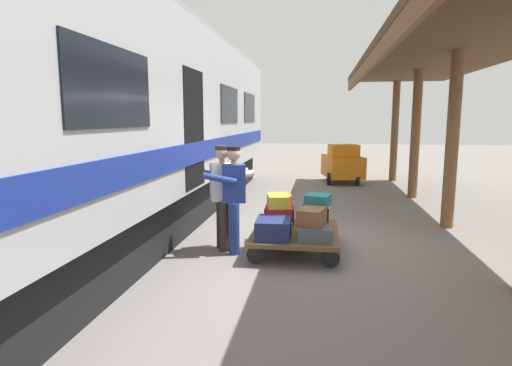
% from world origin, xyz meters
% --- Properties ---
extents(ground_plane, '(60.00, 60.00, 0.00)m').
position_xyz_m(ground_plane, '(0.00, 0.00, 0.00)').
color(ground_plane, slate).
extents(platform_canopy, '(3.20, 16.97, 3.56)m').
position_xyz_m(platform_canopy, '(-2.42, -0.00, 3.27)').
color(platform_canopy, brown).
rests_on(platform_canopy, ground_plane).
extents(train_car, '(3.02, 16.19, 4.00)m').
position_xyz_m(train_car, '(3.65, -0.00, 2.06)').
color(train_car, '#B7BABF').
rests_on(train_car, ground_plane).
extents(luggage_cart, '(1.36, 1.72, 0.35)m').
position_xyz_m(luggage_cart, '(0.39, 0.36, 0.30)').
color(luggage_cart, brown).
rests_on(luggage_cart, ground_plane).
extents(suitcase_cream_canvas, '(0.55, 0.67, 0.18)m').
position_xyz_m(suitcase_cream_canvas, '(0.69, 0.36, 0.44)').
color(suitcase_cream_canvas, beige).
rests_on(suitcase_cream_canvas, luggage_cart).
extents(suitcase_navy_fabric, '(0.53, 0.65, 0.29)m').
position_xyz_m(suitcase_navy_fabric, '(0.69, 0.83, 0.49)').
color(suitcase_navy_fabric, navy).
rests_on(suitcase_navy_fabric, luggage_cart).
extents(suitcase_slate_roller, '(0.53, 0.59, 0.21)m').
position_xyz_m(suitcase_slate_roller, '(0.08, 0.83, 0.45)').
color(suitcase_slate_roller, '#4C515B').
rests_on(suitcase_slate_roller, luggage_cart).
extents(suitcase_tan_vintage, '(0.50, 0.66, 0.26)m').
position_xyz_m(suitcase_tan_vintage, '(0.08, -0.11, 0.48)').
color(suitcase_tan_vintage, tan).
rests_on(suitcase_tan_vintage, luggage_cart).
extents(suitcase_maroon_trunk, '(0.51, 0.48, 0.28)m').
position_xyz_m(suitcase_maroon_trunk, '(0.69, -0.11, 0.49)').
color(suitcase_maroon_trunk, maroon).
rests_on(suitcase_maroon_trunk, luggage_cart).
extents(suitcase_gray_aluminum, '(0.52, 0.63, 0.18)m').
position_xyz_m(suitcase_gray_aluminum, '(0.08, 0.36, 0.44)').
color(suitcase_gray_aluminum, '#9EA0A5').
rests_on(suitcase_gray_aluminum, luggage_cart).
extents(suitcase_red_plastic, '(0.47, 0.51, 0.20)m').
position_xyz_m(suitcase_red_plastic, '(0.66, 0.35, 0.62)').
color(suitcase_red_plastic, '#AD231E').
rests_on(suitcase_red_plastic, suitcase_cream_canvas).
extents(suitcase_yellow_case, '(0.41, 0.51, 0.19)m').
position_xyz_m(suitcase_yellow_case, '(0.68, 0.36, 0.82)').
color(suitcase_yellow_case, gold).
rests_on(suitcase_yellow_case, suitcase_red_plastic).
extents(suitcase_black_hardshell, '(0.41, 0.48, 0.23)m').
position_xyz_m(suitcase_black_hardshell, '(0.08, 0.39, 0.64)').
color(suitcase_black_hardshell, black).
rests_on(suitcase_black_hardshell, suitcase_gray_aluminum).
extents(suitcase_orange_carryall, '(0.44, 0.50, 0.22)m').
position_xyz_m(suitcase_orange_carryall, '(0.69, -0.12, 0.74)').
color(suitcase_orange_carryall, '#CC6B23').
rests_on(suitcase_orange_carryall, suitcase_maroon_trunk).
extents(suitcase_brown_leather, '(0.45, 0.57, 0.25)m').
position_xyz_m(suitcase_brown_leather, '(0.12, 0.80, 0.68)').
color(suitcase_brown_leather, brown).
rests_on(suitcase_brown_leather, suitcase_slate_roller).
extents(suitcase_teal_softside, '(0.44, 0.46, 0.18)m').
position_xyz_m(suitcase_teal_softside, '(0.04, 0.35, 0.85)').
color(suitcase_teal_softside, '#1E666B').
rests_on(suitcase_teal_softside, suitcase_black_hardshell).
extents(porter_in_overalls, '(0.72, 0.53, 1.70)m').
position_xyz_m(porter_in_overalls, '(1.37, 0.57, 0.93)').
color(porter_in_overalls, navy).
rests_on(porter_in_overalls, ground_plane).
extents(porter_by_door, '(0.74, 0.61, 1.70)m').
position_xyz_m(porter_by_door, '(1.55, 0.45, 0.93)').
color(porter_by_door, '#332D28').
rests_on(porter_by_door, ground_plane).
extents(baggage_tug, '(1.43, 1.89, 1.30)m').
position_xyz_m(baggage_tug, '(-0.73, -7.29, 0.63)').
color(baggage_tug, orange).
rests_on(baggage_tug, ground_plane).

